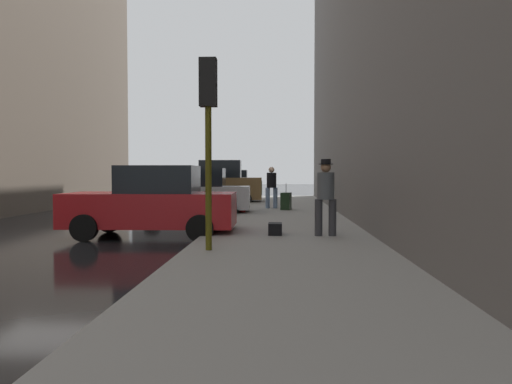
# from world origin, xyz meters

# --- Properties ---
(ground_plane) EXTENTS (120.00, 120.00, 0.00)m
(ground_plane) POSITION_xyz_m (0.00, 0.00, 0.00)
(ground_plane) COLOR black
(sidewalk) EXTENTS (4.00, 40.00, 0.15)m
(sidewalk) POSITION_xyz_m (6.00, 0.00, 0.07)
(sidewalk) COLOR gray
(sidewalk) RESTS_ON ground_plane
(parked_red_hatchback) EXTENTS (4.23, 2.12, 1.79)m
(parked_red_hatchback) POSITION_xyz_m (2.65, 0.43, 0.85)
(parked_red_hatchback) COLOR #B2191E
(parked_red_hatchback) RESTS_ON ground_plane
(parked_silver_sedan) EXTENTS (4.26, 2.17, 1.79)m
(parked_silver_sedan) POSITION_xyz_m (2.65, 6.64, 0.85)
(parked_silver_sedan) COLOR #B7BABF
(parked_silver_sedan) RESTS_ON ground_plane
(parked_bronze_suv) EXTENTS (4.67, 2.19, 2.25)m
(parked_bronze_suv) POSITION_xyz_m (2.65, 13.46, 1.03)
(parked_bronze_suv) COLOR brown
(parked_bronze_suv) RESTS_ON ground_plane
(parked_dark_green_sedan) EXTENTS (4.26, 2.18, 1.79)m
(parked_dark_green_sedan) POSITION_xyz_m (2.65, 19.62, 0.85)
(parked_dark_green_sedan) COLOR #193828
(parked_dark_green_sedan) RESTS_ON ground_plane
(fire_hydrant) EXTENTS (0.42, 0.22, 0.70)m
(fire_hydrant) POSITION_xyz_m (4.45, 6.42, 0.50)
(fire_hydrant) COLOR red
(fire_hydrant) RESTS_ON sidewalk
(traffic_light) EXTENTS (0.32, 0.32, 3.60)m
(traffic_light) POSITION_xyz_m (4.50, -2.61, 2.76)
(traffic_light) COLOR #514C0F
(traffic_light) RESTS_ON sidewalk
(pedestrian_in_jeans) EXTENTS (0.52, 0.45, 1.71)m
(pedestrian_in_jeans) POSITION_xyz_m (5.49, 8.65, 1.10)
(pedestrian_in_jeans) COLOR #728CB2
(pedestrian_in_jeans) RESTS_ON sidewalk
(pedestrian_with_beanie) EXTENTS (0.50, 0.41, 1.78)m
(pedestrian_with_beanie) POSITION_xyz_m (6.90, -0.38, 1.14)
(pedestrian_with_beanie) COLOR #333338
(pedestrian_with_beanie) RESTS_ON sidewalk
(rolling_suitcase) EXTENTS (0.46, 0.62, 1.04)m
(rolling_suitcase) POSITION_xyz_m (6.08, 7.87, 0.49)
(rolling_suitcase) COLOR black
(rolling_suitcase) RESTS_ON sidewalk
(duffel_bag) EXTENTS (0.32, 0.44, 0.28)m
(duffel_bag) POSITION_xyz_m (5.73, -0.25, 0.29)
(duffel_bag) COLOR black
(duffel_bag) RESTS_ON sidewalk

